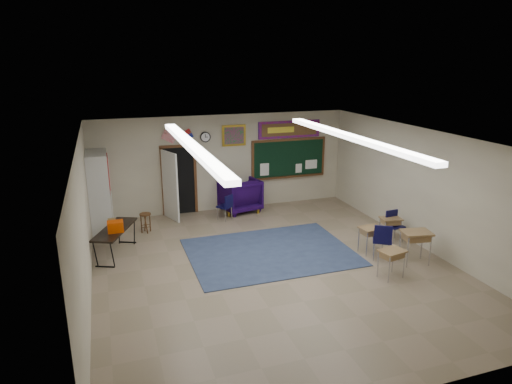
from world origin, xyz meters
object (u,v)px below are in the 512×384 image
object	(u,v)px
student_desk_front_left	(371,239)
wooden_stool	(146,223)
student_desk_front_right	(390,228)
folding_table	(116,240)
wingback_armchair	(239,195)

from	to	relation	value
student_desk_front_left	wooden_stool	xyz separation A→B (m)	(-5.13, 3.19, -0.09)
student_desk_front_right	folding_table	xyz separation A→B (m)	(-6.88, 1.37, 0.02)
student_desk_front_left	wingback_armchair	bearing A→B (deg)	112.81
wingback_armchair	student_desk_front_right	distance (m)	4.75
wooden_stool	student_desk_front_right	bearing A→B (deg)	-23.88
wingback_armchair	student_desk_front_left	distance (m)	4.67
student_desk_front_right	wooden_stool	distance (m)	6.61
folding_table	wooden_stool	size ratio (longest dim) A/B	3.18
student_desk_front_left	folding_table	xyz separation A→B (m)	(-5.96, 1.89, -0.00)
wingback_armchair	wooden_stool	distance (m)	3.16
folding_table	student_desk_front_left	bearing A→B (deg)	6.05
wooden_stool	wingback_armchair	bearing A→B (deg)	17.82
student_desk_front_left	wooden_stool	distance (m)	6.04
student_desk_front_left	wooden_stool	bearing A→B (deg)	143.74
wingback_armchair	folding_table	world-z (taller)	wingback_armchair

